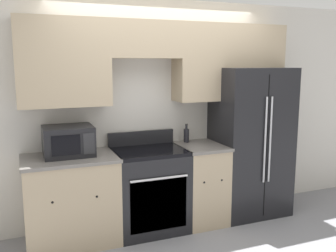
{
  "coord_description": "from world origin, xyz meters",
  "views": [
    {
      "loc": [
        -1.52,
        -3.5,
        1.88
      ],
      "look_at": [
        0.0,
        0.31,
        1.18
      ],
      "focal_mm": 40.0,
      "sensor_mm": 36.0,
      "label": 1
    }
  ],
  "objects_px": {
    "refrigerator": "(248,141)",
    "oven_range": "(149,189)",
    "microwave": "(68,141)",
    "bottle": "(186,135)"
  },
  "relations": [
    {
      "from": "refrigerator",
      "to": "bottle",
      "type": "height_order",
      "value": "refrigerator"
    },
    {
      "from": "oven_range",
      "to": "bottle",
      "type": "height_order",
      "value": "bottle"
    },
    {
      "from": "refrigerator",
      "to": "microwave",
      "type": "bearing_deg",
      "value": 179.91
    },
    {
      "from": "refrigerator",
      "to": "bottle",
      "type": "relative_size",
      "value": 8.12
    },
    {
      "from": "bottle",
      "to": "oven_range",
      "type": "bearing_deg",
      "value": -159.59
    },
    {
      "from": "oven_range",
      "to": "refrigerator",
      "type": "xyz_separation_m",
      "value": [
        1.33,
        0.06,
        0.44
      ]
    },
    {
      "from": "refrigerator",
      "to": "oven_range",
      "type": "bearing_deg",
      "value": -177.38
    },
    {
      "from": "microwave",
      "to": "bottle",
      "type": "distance_m",
      "value": 1.41
    },
    {
      "from": "oven_range",
      "to": "bottle",
      "type": "distance_m",
      "value": 0.8
    },
    {
      "from": "microwave",
      "to": "bottle",
      "type": "bearing_deg",
      "value": 5.64
    }
  ]
}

